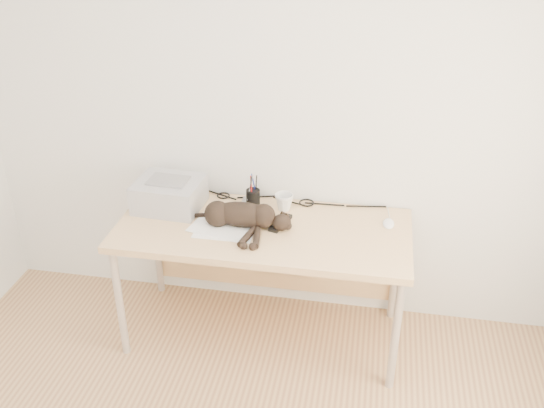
% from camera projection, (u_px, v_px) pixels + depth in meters
% --- Properties ---
extents(wall_back, '(3.50, 0.00, 3.50)m').
position_uv_depth(wall_back, '(275.00, 107.00, 3.33)').
color(wall_back, silver).
rests_on(wall_back, floor).
extents(desk, '(1.60, 0.70, 0.74)m').
position_uv_depth(desk, '(266.00, 240.00, 3.43)').
color(desk, tan).
rests_on(desk, floor).
extents(printer, '(0.38, 0.33, 0.17)m').
position_uv_depth(printer, '(169.00, 194.00, 3.46)').
color(printer, '#A4A4A9').
rests_on(printer, desk).
extents(papers, '(0.37, 0.29, 0.01)m').
position_uv_depth(papers, '(223.00, 228.00, 3.28)').
color(papers, white).
rests_on(papers, desk).
extents(cat, '(0.65, 0.30, 0.15)m').
position_uv_depth(cat, '(238.00, 216.00, 3.28)').
color(cat, black).
rests_on(cat, desk).
extents(mug, '(0.15, 0.15, 0.10)m').
position_uv_depth(mug, '(284.00, 202.00, 3.44)').
color(mug, white).
rests_on(mug, desk).
extents(pen_cup, '(0.08, 0.08, 0.20)m').
position_uv_depth(pen_cup, '(253.00, 198.00, 3.47)').
color(pen_cup, black).
rests_on(pen_cup, desk).
extents(remote_grey, '(0.05, 0.18, 0.02)m').
position_uv_depth(remote_grey, '(245.00, 205.00, 3.50)').
color(remote_grey, gray).
rests_on(remote_grey, desk).
extents(remote_black, '(0.11, 0.20, 0.02)m').
position_uv_depth(remote_black, '(280.00, 223.00, 3.32)').
color(remote_black, black).
rests_on(remote_black, desk).
extents(mouse, '(0.07, 0.11, 0.03)m').
position_uv_depth(mouse, '(389.00, 222.00, 3.31)').
color(mouse, white).
rests_on(mouse, desk).
extents(cable_tangle, '(1.36, 0.09, 0.01)m').
position_uv_depth(cable_tangle, '(273.00, 200.00, 3.56)').
color(cable_tangle, black).
rests_on(cable_tangle, desk).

